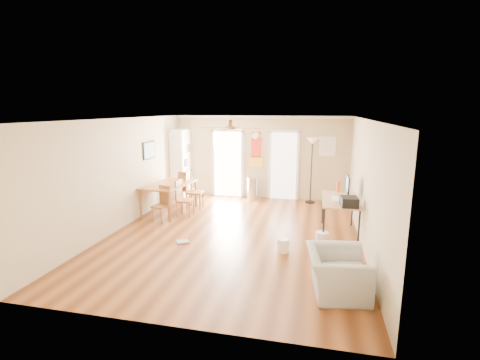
% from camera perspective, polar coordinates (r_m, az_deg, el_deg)
% --- Properties ---
extents(floor, '(7.00, 7.00, 0.00)m').
position_cam_1_polar(floor, '(8.03, -0.95, -8.92)').
color(floor, brown).
rests_on(floor, ground).
extents(ceiling, '(5.50, 7.00, 0.00)m').
position_cam_1_polar(ceiling, '(7.52, -1.01, 9.97)').
color(ceiling, silver).
rests_on(ceiling, floor).
extents(wall_back, '(5.50, 0.04, 2.60)m').
position_cam_1_polar(wall_back, '(11.06, 3.29, 3.72)').
color(wall_back, beige).
rests_on(wall_back, floor).
extents(wall_front, '(5.50, 0.04, 2.60)m').
position_cam_1_polar(wall_front, '(4.46, -11.71, -8.48)').
color(wall_front, beige).
rests_on(wall_front, floor).
extents(wall_left, '(0.04, 7.00, 2.60)m').
position_cam_1_polar(wall_left, '(8.73, -18.82, 0.99)').
color(wall_left, beige).
rests_on(wall_left, floor).
extents(wall_right, '(0.04, 7.00, 2.60)m').
position_cam_1_polar(wall_right, '(7.53, 19.82, -0.70)').
color(wall_right, beige).
rests_on(wall_right, floor).
extents(crown_molding, '(5.50, 7.00, 0.08)m').
position_cam_1_polar(crown_molding, '(7.52, -1.01, 9.67)').
color(crown_molding, white).
rests_on(crown_molding, wall_back).
extents(kitchen_doorway, '(0.90, 0.10, 2.10)m').
position_cam_1_polar(kitchen_doorway, '(11.29, -2.00, 2.61)').
color(kitchen_doorway, white).
rests_on(kitchen_doorway, wall_back).
extents(bathroom_doorway, '(0.80, 0.10, 2.10)m').
position_cam_1_polar(bathroom_doorway, '(10.98, 7.13, 2.27)').
color(bathroom_doorway, white).
rests_on(bathroom_doorway, wall_back).
extents(wall_decal, '(0.46, 0.03, 1.10)m').
position_cam_1_polar(wall_decal, '(11.03, 2.65, 5.01)').
color(wall_decal, red).
rests_on(wall_decal, wall_back).
extents(ac_grille, '(0.50, 0.04, 0.60)m').
position_cam_1_polar(ac_grille, '(10.84, 14.09, 5.36)').
color(ac_grille, white).
rests_on(ac_grille, wall_back).
extents(framed_poster, '(0.04, 0.66, 0.48)m').
position_cam_1_polar(framed_poster, '(9.86, -14.64, 4.74)').
color(framed_poster, black).
rests_on(framed_poster, wall_left).
extents(ceiling_fan, '(1.24, 1.24, 0.20)m').
position_cam_1_polar(ceiling_fan, '(7.24, -1.57, 8.56)').
color(ceiling_fan, '#593819').
rests_on(ceiling_fan, ceiling).
extents(bookshelf, '(0.60, 1.04, 2.16)m').
position_cam_1_polar(bookshelf, '(11.48, -9.47, 2.77)').
color(bookshelf, white).
rests_on(bookshelf, floor).
extents(dining_table, '(1.14, 1.71, 0.81)m').
position_cam_1_polar(dining_table, '(9.79, -11.42, -2.88)').
color(dining_table, '#A66935').
rests_on(dining_table, floor).
extents(dining_chair_right_a, '(0.49, 0.49, 1.07)m').
position_cam_1_polar(dining_chair_right_a, '(10.00, -7.43, -1.67)').
color(dining_chair_right_a, '#935E2F').
rests_on(dining_chair_right_a, floor).
extents(dining_chair_right_b, '(0.40, 0.40, 0.96)m').
position_cam_1_polar(dining_chair_right_b, '(9.35, -8.96, -3.00)').
color(dining_chair_right_b, '#9A5731').
rests_on(dining_chair_right_b, floor).
extents(dining_chair_near, '(0.47, 0.47, 0.90)m').
position_cam_1_polar(dining_chair_near, '(9.02, -12.83, -3.89)').
color(dining_chair_near, '#9F6D33').
rests_on(dining_chair_near, floor).
extents(dining_chair_far, '(0.47, 0.47, 0.99)m').
position_cam_1_polar(dining_chair_far, '(10.56, -8.72, -1.21)').
color(dining_chair_far, brown).
rests_on(dining_chair_far, floor).
extents(trash_can, '(0.34, 0.34, 0.71)m').
position_cam_1_polar(trash_can, '(10.96, 2.05, -1.38)').
color(trash_can, silver).
rests_on(trash_can, floor).
extents(torchiere_lamp, '(0.45, 0.45, 1.97)m').
position_cam_1_polar(torchiere_lamp, '(10.66, 11.59, 1.49)').
color(torchiere_lamp, black).
rests_on(torchiere_lamp, floor).
extents(computer_desk, '(0.78, 1.56, 0.84)m').
position_cam_1_polar(computer_desk, '(8.20, 15.91, -5.85)').
color(computer_desk, tan).
rests_on(computer_desk, floor).
extents(imac, '(0.09, 0.55, 0.51)m').
position_cam_1_polar(imac, '(8.19, 17.23, -1.09)').
color(imac, black).
rests_on(imac, computer_desk).
extents(keyboard, '(0.15, 0.44, 0.02)m').
position_cam_1_polar(keyboard, '(8.07, 15.30, -2.96)').
color(keyboard, silver).
rests_on(keyboard, computer_desk).
extents(printer, '(0.37, 0.42, 0.20)m').
position_cam_1_polar(printer, '(7.52, 17.42, -3.41)').
color(printer, black).
rests_on(printer, computer_desk).
extents(orange_bottle, '(0.09, 0.09, 0.25)m').
position_cam_1_polar(orange_bottle, '(8.77, 15.79, -1.03)').
color(orange_bottle, '#E35314').
rests_on(orange_bottle, computer_desk).
extents(wastebasket_a, '(0.29, 0.29, 0.27)m').
position_cam_1_polar(wastebasket_a, '(7.12, 7.08, -10.58)').
color(wastebasket_a, white).
rests_on(wastebasket_a, floor).
extents(wastebasket_b, '(0.34, 0.34, 0.30)m').
position_cam_1_polar(wastebasket_b, '(7.55, 13.25, -9.37)').
color(wastebasket_b, silver).
rests_on(wastebasket_b, floor).
extents(floor_cloth, '(0.32, 0.30, 0.04)m').
position_cam_1_polar(floor_cloth, '(7.67, -9.37, -9.95)').
color(floor_cloth, gray).
rests_on(floor_cloth, floor).
extents(armchair, '(1.01, 1.13, 0.66)m').
position_cam_1_polar(armchair, '(5.75, 15.63, -14.41)').
color(armchair, '#AEAFA9').
rests_on(armchair, floor).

